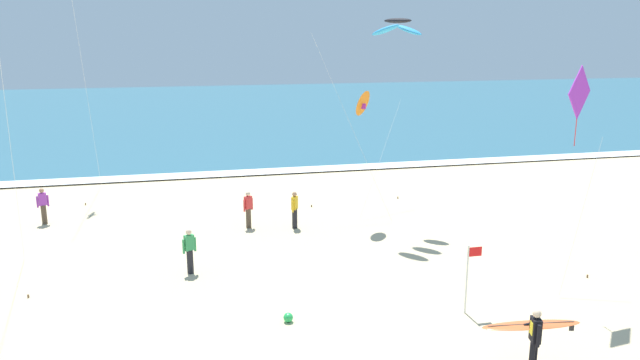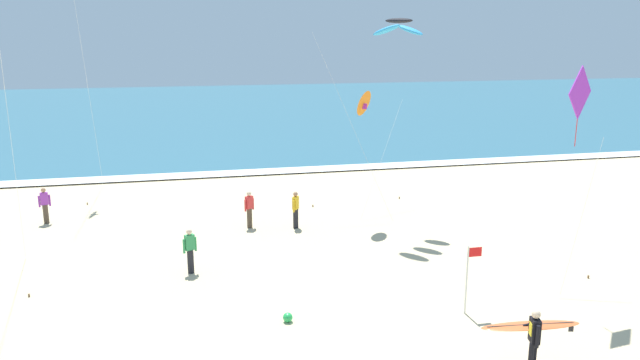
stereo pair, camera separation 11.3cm
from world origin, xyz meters
The scene contains 12 objects.
ocean_water centered at (0.00, 53.88, 0.04)m, with size 160.00×60.00×0.08m, color #2D6075.
shoreline_foam centered at (0.00, 24.18, 0.09)m, with size 160.00×1.56×0.01m, color white.
surfer_lead centered at (3.21, 1.24, 1.05)m, with size 2.42×1.15×1.71m.
kite_delta_amber_near centered at (2.61, 13.87, 5.17)m, with size 3.48×3.76×5.74m.
kite_diamond_violet_mid centered at (6.46, 4.86, 6.26)m, with size 2.57×1.68×7.16m.
kite_arc_charcoal_high centered at (3.87, 13.27, 8.26)m, with size 4.22×4.57×8.62m.
bystander_green_top centered at (-4.77, 9.46, 0.81)m, with size 0.47×0.29×1.59m.
bystander_red_top centered at (-2.25, 14.03, 0.81)m, with size 0.43×0.33×1.59m.
bystander_yellow_top centered at (-0.36, 13.55, 0.81)m, with size 0.32×0.44×1.59m.
bystander_purple_top centered at (-10.79, 16.54, 0.81)m, with size 0.48×0.26×1.59m.
lifeguard_flag centered at (3.13, 4.52, 1.27)m, with size 0.45×0.05×2.10m.
beach_ball centered at (-2.13, 5.10, 0.14)m, with size 0.28×0.28×0.28m, color green.
Camera 2 is at (-4.72, -10.83, 8.11)m, focal length 34.44 mm.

